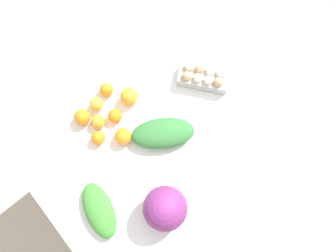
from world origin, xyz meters
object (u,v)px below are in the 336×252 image
object	(u,v)px
greens_bunch_chard	(99,210)
greens_bunch_scallion	(163,133)
orange_2	(115,116)
orange_4	(98,138)
egg_carton	(203,77)
orange_6	(82,117)
orange_3	(123,136)
orange_7	(97,104)
orange_1	(106,90)
orange_0	(129,96)
cabbage_purple	(165,208)
orange_5	(98,122)

from	to	relation	value
greens_bunch_chard	greens_bunch_scallion	bearing A→B (deg)	-168.96
greens_bunch_chard	orange_2	xyz separation A→B (m)	(-0.31, -0.29, 0.00)
greens_bunch_scallion	orange_4	world-z (taller)	greens_bunch_scallion
egg_carton	orange_6	bearing A→B (deg)	31.78
egg_carton	orange_3	xyz separation A→B (m)	(0.47, -0.02, -0.00)
greens_bunch_scallion	orange_2	xyz separation A→B (m)	(0.11, -0.21, -0.01)
orange_2	orange_7	world-z (taller)	orange_2
greens_bunch_chard	orange_7	world-z (taller)	same
egg_carton	orange_1	size ratio (longest dim) A/B	3.88
orange_3	greens_bunch_scallion	bearing A→B (deg)	144.03
greens_bunch_scallion	orange_4	bearing A→B (deg)	-36.55
orange_1	orange_4	world-z (taller)	orange_1
orange_0	greens_bunch_scallion	bearing A→B (deg)	91.66
orange_4	orange_6	xyz separation A→B (m)	(-0.00, -0.12, 0.01)
egg_carton	cabbage_purple	bearing A→B (deg)	85.86
orange_0	orange_1	xyz separation A→B (m)	(0.06, -0.10, -0.01)
orange_4	orange_7	bearing A→B (deg)	-124.23
orange_0	orange_6	distance (m)	0.24
orange_5	orange_7	distance (m)	0.09
orange_6	orange_7	xyz separation A→B (m)	(-0.09, -0.01, -0.01)
cabbage_purple	greens_bunch_chard	distance (m)	0.29
orange_6	cabbage_purple	bearing A→B (deg)	93.09
orange_1	orange_3	bearing A→B (deg)	71.20
greens_bunch_chard	orange_4	bearing A→B (deg)	-125.94
greens_bunch_scallion	orange_4	distance (m)	0.30
orange_0	orange_1	world-z (taller)	orange_0
orange_2	orange_6	xyz separation A→B (m)	(0.12, -0.09, 0.00)
cabbage_purple	orange_7	size ratio (longest dim) A/B	2.88
orange_0	orange_7	distance (m)	0.16
orange_6	orange_7	distance (m)	0.09
orange_0	orange_3	world-z (taller)	orange_0
greens_bunch_chard	orange_3	size ratio (longest dim) A/B	3.22
greens_bunch_chard	orange_4	world-z (taller)	greens_bunch_chard
cabbage_purple	greens_bunch_scallion	distance (m)	0.33
egg_carton	orange_6	xyz separation A→B (m)	(0.56, -0.21, -0.00)
orange_2	egg_carton	bearing A→B (deg)	164.69
greens_bunch_chard	cabbage_purple	bearing A→B (deg)	141.18
greens_bunch_chard	orange_7	bearing A→B (deg)	-125.36
orange_0	orange_2	size ratio (longest dim) A/B	1.26
cabbage_purple	orange_2	xyz separation A→B (m)	(-0.09, -0.47, -0.06)
egg_carton	orange_2	distance (m)	0.46
cabbage_purple	egg_carton	distance (m)	0.64
orange_1	orange_5	xyz separation A→B (m)	(0.12, 0.10, 0.00)
orange_3	orange_4	world-z (taller)	orange_3
orange_2	orange_3	world-z (taller)	orange_3
cabbage_purple	orange_4	world-z (taller)	cabbage_purple
egg_carton	orange_1	world-z (taller)	egg_carton
greens_bunch_scallion	orange_6	bearing A→B (deg)	-51.89
greens_bunch_scallion	orange_2	bearing A→B (deg)	-61.25
orange_5	orange_6	world-z (taller)	orange_6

